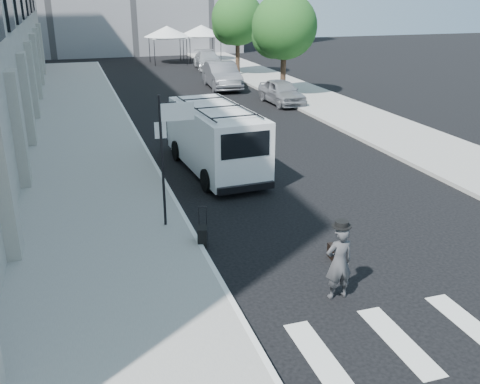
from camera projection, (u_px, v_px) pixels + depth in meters
ground at (302, 270)px, 12.36m from camera, size 120.00×120.00×0.00m
sidewalk_left at (83, 125)px, 25.37m from camera, size 4.50×48.00×0.15m
sidewalk_right at (304, 95)px, 32.72m from camera, size 4.00×56.00×0.15m
sign_pole at (170, 133)px, 13.59m from camera, size 1.03×0.07×3.50m
tree_near at (282, 29)px, 31.05m from camera, size 3.80×3.83×6.03m
tree_far at (236, 21)px, 39.06m from camera, size 3.80×3.83×6.03m
tent_left at (167, 32)px, 46.39m from camera, size 4.00×4.00×3.20m
tent_right at (201, 31)px, 47.75m from camera, size 4.00×4.00×3.20m
businessman at (339, 263)px, 10.99m from camera, size 0.60×0.39×1.63m
briefcase at (333, 253)px, 12.82m from camera, size 0.15×0.45×0.34m
suitcase at (203, 237)px, 13.39m from camera, size 0.34×0.43×1.04m
cargo_van at (215, 138)px, 18.84m from camera, size 2.43×6.15×2.28m
parked_car_a at (282, 92)px, 30.26m from camera, size 1.75×4.07×1.37m
parked_car_b at (222, 75)px, 35.05m from camera, size 2.15×5.24×1.69m
parked_car_c at (208, 60)px, 43.77m from camera, size 2.44×5.02×1.41m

